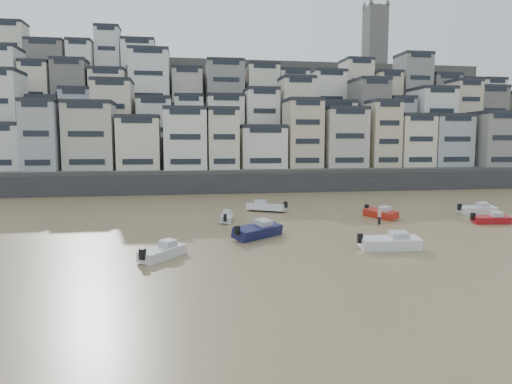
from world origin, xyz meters
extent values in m
plane|color=olive|center=(0.00, 0.00, 0.00)|extent=(400.00, 400.00, 0.00)
cube|color=#38383A|center=(10.00, 65.00, 1.75)|extent=(140.00, 3.00, 3.50)
cube|color=#4C4C47|center=(15.00, 72.00, 2.00)|extent=(140.00, 14.00, 4.00)
cube|color=#4C4C47|center=(15.00, 84.00, 5.00)|extent=(140.00, 14.00, 10.00)
cube|color=#4C4C47|center=(15.00, 96.00, 9.00)|extent=(140.00, 14.00, 18.00)
cube|color=#4C4C47|center=(15.00, 108.00, 13.00)|extent=(140.00, 16.00, 26.00)
cube|color=#4C4C47|center=(15.00, 122.00, 16.00)|extent=(140.00, 18.00, 32.00)
cube|color=#66635E|center=(55.00, 120.00, 41.00)|extent=(6.00, 6.00, 18.00)
camera|label=1|loc=(-4.58, -16.17, 9.18)|focal=32.00mm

